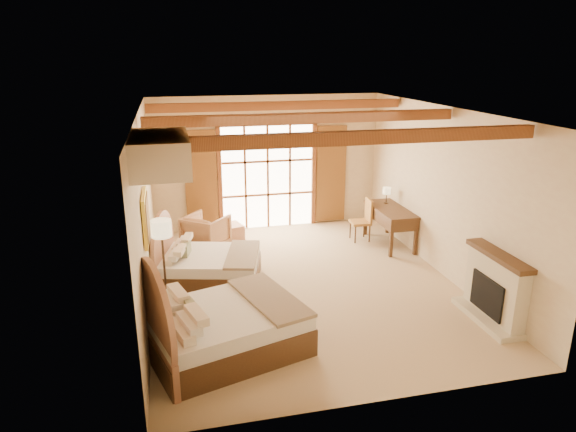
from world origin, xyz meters
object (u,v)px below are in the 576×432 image
object	(u,v)px
bed_far	(203,264)
desk	(390,225)
armchair	(206,232)
nightstand	(167,307)
bed_near	(214,325)

from	to	relation	value
bed_far	desk	world-z (taller)	bed_far
bed_far	armchair	bearing A→B (deg)	97.65
nightstand	armchair	world-z (taller)	armchair
bed_far	nightstand	world-z (taller)	bed_far
desk	nightstand	bearing A→B (deg)	-153.27
nightstand	desk	world-z (taller)	desk
nightstand	desk	xyz separation A→B (m)	(4.91, 2.49, 0.18)
armchair	desk	world-z (taller)	desk
bed_near	nightstand	size ratio (longest dim) A/B	4.73
bed_near	desk	world-z (taller)	bed_near
bed_far	bed_near	bearing A→B (deg)	-75.92
bed_near	armchair	distance (m)	4.15
bed_far	nightstand	size ratio (longest dim) A/B	3.93
desk	bed_near	bearing A→B (deg)	-140.70
bed_far	desk	bearing A→B (deg)	28.80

